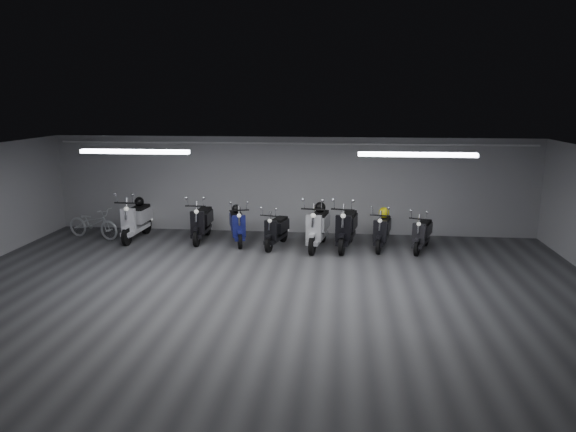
# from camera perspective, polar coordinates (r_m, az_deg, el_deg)

# --- Properties ---
(floor) EXTENTS (14.00, 10.00, 0.01)m
(floor) POSITION_cam_1_polar(r_m,az_deg,el_deg) (10.75, -2.37, -8.40)
(floor) COLOR #39393C
(floor) RESTS_ON ground
(ceiling) EXTENTS (14.00, 10.00, 0.01)m
(ceiling) POSITION_cam_1_polar(r_m,az_deg,el_deg) (10.09, -2.51, 6.67)
(ceiling) COLOR gray
(ceiling) RESTS_ON ground
(back_wall) EXTENTS (14.00, 0.01, 2.80)m
(back_wall) POSITION_cam_1_polar(r_m,az_deg,el_deg) (15.20, 0.30, 3.36)
(back_wall) COLOR #9E9EA1
(back_wall) RESTS_ON ground
(front_wall) EXTENTS (14.00, 0.01, 2.80)m
(front_wall) POSITION_cam_1_polar(r_m,az_deg,el_deg) (5.69, -9.94, -13.09)
(front_wall) COLOR #9E9EA1
(front_wall) RESTS_ON ground
(fluor_strip_left) EXTENTS (2.40, 0.18, 0.08)m
(fluor_strip_left) POSITION_cam_1_polar(r_m,az_deg,el_deg) (11.86, -16.37, 6.75)
(fluor_strip_left) COLOR white
(fluor_strip_left) RESTS_ON ceiling
(fluor_strip_right) EXTENTS (2.40, 0.18, 0.08)m
(fluor_strip_right) POSITION_cam_1_polar(r_m,az_deg,el_deg) (11.09, 13.91, 6.52)
(fluor_strip_right) COLOR white
(fluor_strip_right) RESTS_ON ceiling
(conduit) EXTENTS (13.60, 0.05, 0.05)m
(conduit) POSITION_cam_1_polar(r_m,az_deg,el_deg) (14.97, 0.27, 7.92)
(conduit) COLOR white
(conduit) RESTS_ON back_wall
(scooter_2) EXTENTS (0.72, 1.96, 1.44)m
(scooter_2) POSITION_cam_1_polar(r_m,az_deg,el_deg) (15.14, -16.27, 0.19)
(scooter_2) COLOR silver
(scooter_2) RESTS_ON floor
(scooter_3) EXTENTS (0.64, 1.84, 1.36)m
(scooter_3) POSITION_cam_1_polar(r_m,az_deg,el_deg) (14.61, -9.41, -0.07)
(scooter_3) COLOR black
(scooter_3) RESTS_ON floor
(scooter_4) EXTENTS (1.05, 1.81, 1.28)m
(scooter_4) POSITION_cam_1_polar(r_m,az_deg,el_deg) (14.23, -5.55, -0.46)
(scooter_4) COLOR navy
(scooter_4) RESTS_ON floor
(scooter_5) EXTENTS (0.91, 1.68, 1.19)m
(scooter_5) POSITION_cam_1_polar(r_m,az_deg,el_deg) (13.81, -1.28, -1.01)
(scooter_5) COLOR black
(scooter_5) RESTS_ON floor
(scooter_6) EXTENTS (0.97, 2.04, 1.46)m
(scooter_6) POSITION_cam_1_polar(r_m,az_deg,el_deg) (13.68, 3.28, -0.56)
(scooter_6) COLOR silver
(scooter_6) RESTS_ON floor
(scooter_7) EXTENTS (0.98, 2.04, 1.46)m
(scooter_7) POSITION_cam_1_polar(r_m,az_deg,el_deg) (13.72, 6.42, -0.59)
(scooter_7) COLOR black
(scooter_7) RESTS_ON floor
(scooter_8) EXTENTS (0.89, 1.75, 1.24)m
(scooter_8) POSITION_cam_1_polar(r_m,az_deg,el_deg) (13.89, 10.25, -1.01)
(scooter_8) COLOR black
(scooter_8) RESTS_ON floor
(scooter_9) EXTENTS (1.05, 1.68, 1.18)m
(scooter_9) POSITION_cam_1_polar(r_m,az_deg,el_deg) (13.89, 14.43, -1.34)
(scooter_9) COLOR black
(scooter_9) RESTS_ON floor
(bicycle) EXTENTS (1.75, 1.00, 1.07)m
(bicycle) POSITION_cam_1_polar(r_m,az_deg,el_deg) (15.68, -20.51, -0.39)
(bicycle) COLOR silver
(bicycle) RESTS_ON floor
(helmet_0) EXTENTS (0.27, 0.27, 0.27)m
(helmet_0) POSITION_cam_1_polar(r_m,az_deg,el_deg) (15.32, -15.93, 1.53)
(helmet_0) COLOR black
(helmet_0) RESTS_ON scooter_2
(helmet_1) EXTENTS (0.29, 0.29, 0.29)m
(helmet_1) POSITION_cam_1_polar(r_m,az_deg,el_deg) (13.88, 3.53, 0.96)
(helmet_1) COLOR black
(helmet_1) RESTS_ON scooter_6
(helmet_2) EXTENTS (0.24, 0.24, 0.24)m
(helmet_2) POSITION_cam_1_polar(r_m,az_deg,el_deg) (14.41, -5.67, 0.80)
(helmet_2) COLOR black
(helmet_2) RESTS_ON scooter_4
(helmet_3) EXTENTS (0.29, 0.29, 0.29)m
(helmet_3) POSITION_cam_1_polar(r_m,az_deg,el_deg) (14.05, 10.43, 0.36)
(helmet_3) COLOR #D7CC0C
(helmet_3) RESTS_ON scooter_8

